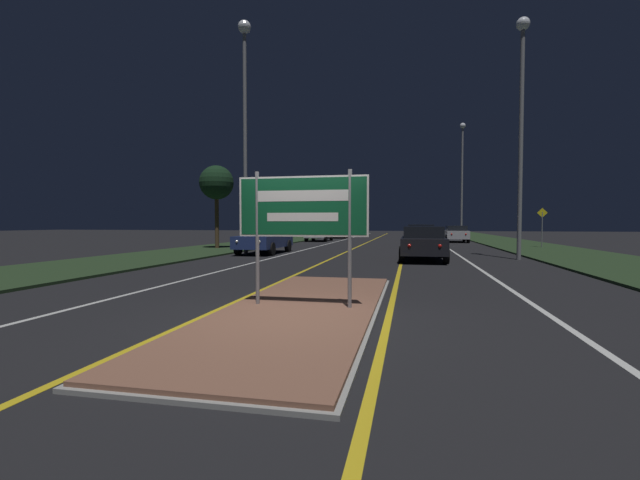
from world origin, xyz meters
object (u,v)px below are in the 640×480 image
Objects in this scene: car_approaching_1 at (319,232)px; car_approaching_2 at (338,231)px; streetlight_right_near at (522,103)px; streetlight_right_far at (462,167)px; car_receding_2 at (456,233)px; warning_sign at (542,224)px; car_receding_1 at (420,235)px; highway_sign at (302,211)px; car_approaching_0 at (265,239)px; car_receding_0 at (423,242)px; car_receding_3 at (420,231)px; streetlight_left_near at (245,95)px.

car_approaching_1 is 0.92× the size of car_approaching_2.
streetlight_right_near is 0.93× the size of streetlight_right_far.
car_approaching_2 is at bearing 144.93° from car_receding_2.
streetlight_right_near is 4.21× the size of warning_sign.
car_approaching_1 is at bearing 134.36° from car_receding_1.
car_receding_1 is at bearing -172.77° from warning_sign.
car_receding_1 reaches higher than car_receding_2.
highway_sign is at bearing -81.51° from car_approaching_2.
highway_sign is at bearing -68.11° from car_approaching_0.
car_receding_2 is at bearing 54.78° from car_approaching_0.
highway_sign is 0.23× the size of streetlight_right_near.
car_receding_1 is 1.71× the size of warning_sign.
highway_sign is 11.52m from car_receding_0.
warning_sign reaches higher than car_approaching_0.
streetlight_right_near reaches higher than warning_sign.
highway_sign reaches higher than car_receding_1.
car_approaching_0 is at bearing -125.22° from car_receding_2.
streetlight_right_far is 13.80m from car_approaching_2.
car_receding_3 is (2.86, 39.87, -1.01)m from highway_sign.
car_receding_3 is at bearing 104.57° from car_receding_2.
streetlight_right_far is (6.64, 35.27, 5.10)m from highway_sign.
car_approaching_0 is at bearing 162.22° from car_receding_0.
car_receding_1 is (-4.14, -14.81, -6.10)m from streetlight_right_far.
car_approaching_0 is (0.59, 1.14, -7.12)m from streetlight_left_near.
highway_sign is 0.22× the size of streetlight_right_far.
car_receding_3 is at bearing 17.03° from car_approaching_2.
highway_sign reaches higher than car_approaching_2.
highway_sign is at bearing -102.06° from car_receding_0.
car_receding_1 reaches higher than car_approaching_2.
car_receding_3 is (8.98, 27.25, -7.07)m from streetlight_left_near.
car_approaching_1 is (-8.38, 8.57, 0.01)m from car_receding_1.
streetlight_left_near reaches higher than car_receding_3.
streetlight_left_near is 21.71m from car_receding_2.
streetlight_left_near is 2.66× the size of car_receding_2.
streetlight_right_near reaches higher than highway_sign.
car_approaching_2 is (-11.13, 7.82, 0.04)m from car_receding_2.
warning_sign reaches higher than car_approaching_1.
car_receding_2 is (-0.88, 17.15, -5.93)m from streetlight_right_near.
car_approaching_0 is 0.98× the size of car_approaching_2.
car_receding_1 is at bearing -105.60° from streetlight_right_far.
car_approaching_1 is (0.24, 16.41, -7.04)m from streetlight_left_near.
car_receding_0 is at bearing -73.01° from car_approaching_2.
streetlight_right_far is 8.53m from car_receding_2.
highway_sign is 0.99× the size of warning_sign.
warning_sign is at bearing 65.25° from highway_sign.
streetlight_left_near reaches higher than streetlight_right_near.
car_receding_3 is at bearing 129.37° from streetlight_right_far.
warning_sign is (3.42, 9.07, -5.11)m from streetlight_right_near.
streetlight_right_near reaches higher than car_receding_2.
car_receding_0 is at bearing -9.33° from streetlight_left_near.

